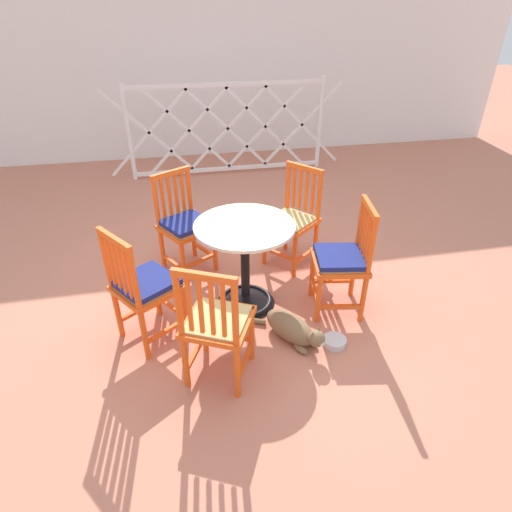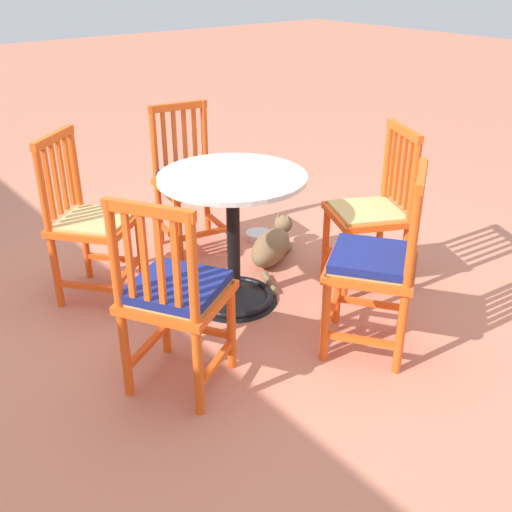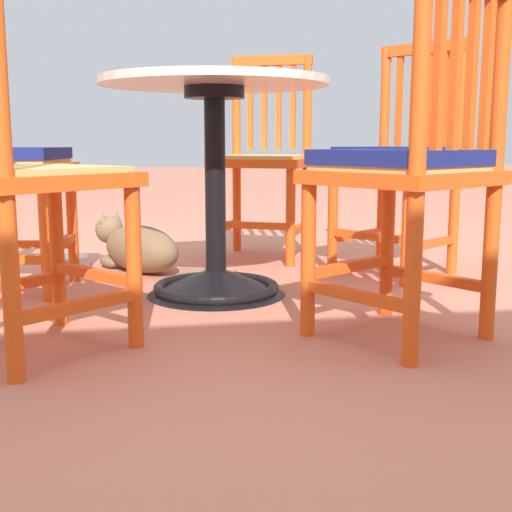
# 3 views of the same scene
# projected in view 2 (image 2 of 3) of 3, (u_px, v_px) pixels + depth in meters

# --- Properties ---
(ground_plane) EXTENTS (24.00, 24.00, 0.00)m
(ground_plane) POSITION_uv_depth(u_px,v_px,m) (240.00, 308.00, 3.27)
(ground_plane) COLOR #C6755B
(cafe_table) EXTENTS (0.76, 0.76, 0.73)m
(cafe_table) POSITION_uv_depth(u_px,v_px,m) (234.00, 254.00, 3.21)
(cafe_table) COLOR black
(cafe_table) RESTS_ON ground_plane
(orange_chair_near_fence) EXTENTS (0.55, 0.55, 0.91)m
(orange_chair_near_fence) POSITION_uv_depth(u_px,v_px,m) (175.00, 296.00, 2.49)
(orange_chair_near_fence) COLOR #EA5619
(orange_chair_near_fence) RESTS_ON ground_plane
(orange_chair_by_planter) EXTENTS (0.56, 0.56, 0.91)m
(orange_chair_by_planter) POSITION_uv_depth(u_px,v_px,m) (376.00, 265.00, 2.75)
(orange_chair_by_planter) COLOR #EA5619
(orange_chair_by_planter) RESTS_ON ground_plane
(orange_chair_tucked_in) EXTENTS (0.53, 0.53, 0.91)m
(orange_chair_tucked_in) POSITION_uv_depth(u_px,v_px,m) (372.00, 214.00, 3.33)
(orange_chair_tucked_in) COLOR #EA5619
(orange_chair_tucked_in) RESTS_ON ground_plane
(orange_chair_facing_out) EXTENTS (0.46, 0.46, 0.91)m
(orange_chair_facing_out) POSITION_uv_depth(u_px,v_px,m) (191.00, 182.00, 3.75)
(orange_chair_facing_out) COLOR #EA5619
(orange_chair_facing_out) RESTS_ON ground_plane
(orange_chair_at_corner) EXTENTS (0.56, 0.56, 0.91)m
(orange_chair_at_corner) POSITION_uv_depth(u_px,v_px,m) (90.00, 223.00, 3.21)
(orange_chair_at_corner) COLOR #EA5619
(orange_chair_at_corner) RESTS_ON ground_plane
(tabby_cat) EXTENTS (0.56, 0.56, 0.23)m
(tabby_cat) POSITION_uv_depth(u_px,v_px,m) (273.00, 245.00, 3.76)
(tabby_cat) COLOR brown
(tabby_cat) RESTS_ON ground_plane
(pet_water_bowl) EXTENTS (0.17, 0.17, 0.05)m
(pet_water_bowl) POSITION_uv_depth(u_px,v_px,m) (258.00, 236.00, 4.05)
(pet_water_bowl) COLOR silver
(pet_water_bowl) RESTS_ON ground_plane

